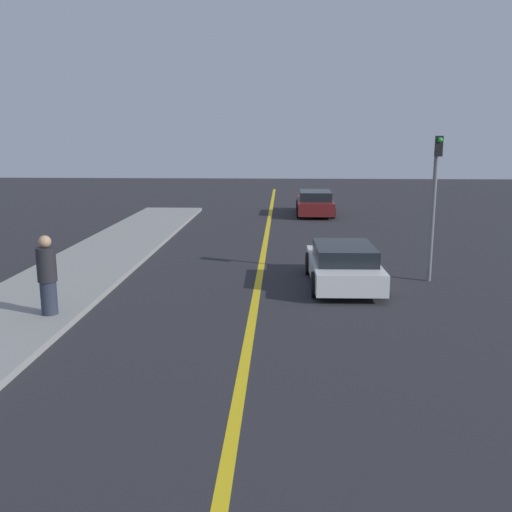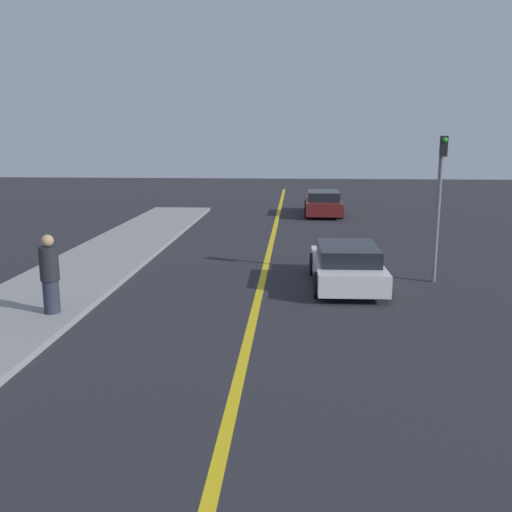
{
  "view_description": "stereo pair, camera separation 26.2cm",
  "coord_description": "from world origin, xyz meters",
  "px_view_note": "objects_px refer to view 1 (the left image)",
  "views": [
    {
      "loc": [
        0.67,
        2.4,
        4.04
      ],
      "look_at": [
        0.13,
        13.86,
        1.65
      ],
      "focal_mm": 40.0,
      "sensor_mm": 36.0,
      "label": 1
    },
    {
      "loc": [
        0.93,
        2.41,
        4.04
      ],
      "look_at": [
        0.13,
        13.86,
        1.65
      ],
      "focal_mm": 40.0,
      "sensor_mm": 36.0,
      "label": 2
    }
  ],
  "objects_px": {
    "car_near_right_lane": "(343,265)",
    "pedestrian_by_sign": "(47,276)",
    "traffic_light": "(435,194)",
    "car_ahead_center": "(315,203)"
  },
  "relations": [
    {
      "from": "traffic_light",
      "to": "car_near_right_lane",
      "type": "bearing_deg",
      "value": -167.41
    },
    {
      "from": "pedestrian_by_sign",
      "to": "traffic_light",
      "type": "xyz_separation_m",
      "value": [
        9.42,
        4.03,
        1.47
      ]
    },
    {
      "from": "car_near_right_lane",
      "to": "car_ahead_center",
      "type": "relative_size",
      "value": 0.88
    },
    {
      "from": "car_near_right_lane",
      "to": "pedestrian_by_sign",
      "type": "xyz_separation_m",
      "value": [
        -6.9,
        -3.46,
        0.46
      ]
    },
    {
      "from": "car_ahead_center",
      "to": "pedestrian_by_sign",
      "type": "height_order",
      "value": "pedestrian_by_sign"
    },
    {
      "from": "pedestrian_by_sign",
      "to": "traffic_light",
      "type": "distance_m",
      "value": 10.35
    },
    {
      "from": "car_ahead_center",
      "to": "pedestrian_by_sign",
      "type": "xyz_separation_m",
      "value": [
        -6.92,
        -18.34,
        0.42
      ]
    },
    {
      "from": "car_near_right_lane",
      "to": "traffic_light",
      "type": "bearing_deg",
      "value": 11.42
    },
    {
      "from": "car_near_right_lane",
      "to": "pedestrian_by_sign",
      "type": "bearing_deg",
      "value": -154.51
    },
    {
      "from": "car_near_right_lane",
      "to": "traffic_light",
      "type": "relative_size",
      "value": 1.0
    }
  ]
}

